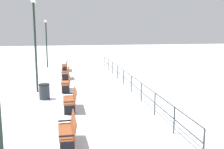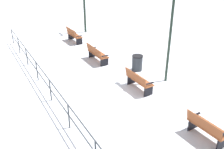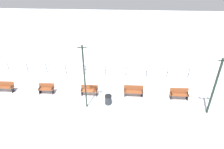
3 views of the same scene
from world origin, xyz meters
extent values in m
plane|color=white|center=(0.00, 0.00, 0.00)|extent=(80.00, 80.00, 0.00)
cube|color=brown|center=(0.04, -7.63, 0.46)|extent=(0.45, 1.68, 0.04)
cube|color=brown|center=(-0.18, -7.63, 0.70)|extent=(0.13, 1.67, 0.45)
cube|color=black|center=(0.03, -6.89, 0.23)|extent=(0.39, 0.05, 0.46)
cube|color=black|center=(0.05, -6.89, 0.58)|extent=(0.39, 0.07, 0.04)
cube|color=brown|center=(0.01, -3.81, 0.46)|extent=(0.57, 1.38, 0.04)
cube|color=brown|center=(-0.25, -3.83, 0.68)|extent=(0.16, 1.36, 0.40)
cube|color=black|center=(0.04, -4.39, 0.23)|extent=(0.47, 0.07, 0.46)
cube|color=black|center=(-0.01, -3.24, 0.23)|extent=(0.47, 0.07, 0.46)
cube|color=black|center=(0.06, -4.39, 0.58)|extent=(0.47, 0.09, 0.04)
cube|color=black|center=(0.01, -3.23, 0.58)|extent=(0.47, 0.09, 0.04)
cube|color=brown|center=(0.01, 0.00, 0.46)|extent=(0.51, 1.49, 0.04)
cube|color=brown|center=(-0.24, 0.00, 0.68)|extent=(0.13, 1.48, 0.40)
cube|color=black|center=(0.02, -0.64, 0.23)|extent=(0.44, 0.06, 0.46)
cube|color=black|center=(0.00, 0.64, 0.23)|extent=(0.44, 0.06, 0.46)
cube|color=black|center=(0.04, -0.64, 0.58)|extent=(0.44, 0.08, 0.04)
cube|color=black|center=(0.02, 0.64, 0.58)|extent=(0.44, 0.08, 0.04)
cube|color=brown|center=(-0.14, 3.81, 0.45)|extent=(0.53, 1.67, 0.04)
cube|color=brown|center=(-0.40, 3.81, 0.69)|extent=(0.13, 1.67, 0.45)
cube|color=black|center=(-0.13, 3.08, 0.22)|extent=(0.47, 0.05, 0.45)
cube|color=black|center=(-0.14, 4.55, 0.22)|extent=(0.47, 0.05, 0.45)
cube|color=black|center=(-0.11, 3.08, 0.57)|extent=(0.47, 0.07, 0.04)
cube|color=black|center=(-0.12, 4.55, 0.57)|extent=(0.47, 0.07, 0.04)
cube|color=brown|center=(0.03, 7.63, 0.46)|extent=(0.53, 1.57, 0.04)
cube|color=brown|center=(-0.21, 7.62, 0.71)|extent=(0.17, 1.55, 0.47)
cube|color=black|center=(0.05, 6.95, 0.23)|extent=(0.43, 0.06, 0.46)
cube|color=black|center=(0.00, 8.30, 0.23)|extent=(0.43, 0.06, 0.46)
cube|color=black|center=(0.07, 6.96, 0.58)|extent=(0.43, 0.08, 0.04)
cube|color=black|center=(0.02, 8.31, 0.58)|extent=(0.43, 0.08, 0.04)
cylinder|color=#1E2D23|center=(1.60, 0.08, 2.57)|extent=(0.12, 0.12, 5.13)
cylinder|color=#1E2D23|center=(1.60, 0.08, 5.01)|extent=(0.07, 0.75, 0.07)
sphere|color=white|center=(1.60, -0.30, 5.14)|extent=(0.27, 0.27, 0.27)
sphere|color=white|center=(1.60, 0.46, 5.14)|extent=(0.27, 0.27, 0.27)
cone|color=#1E2D23|center=(1.60, 0.08, 5.19)|extent=(0.16, 0.16, 0.12)
cylinder|color=#1E2D23|center=(1.60, 9.40, 2.25)|extent=(0.16, 0.16, 4.49)
cylinder|color=#1E2D23|center=(1.60, 9.40, 4.37)|extent=(0.09, 0.70, 0.09)
sphere|color=white|center=(1.60, 9.04, 4.48)|extent=(0.25, 0.25, 0.25)
cone|color=#1E2D23|center=(1.60, 9.40, 4.55)|extent=(0.22, 0.22, 0.12)
cylinder|color=#383D42|center=(-3.72, -9.40, 0.48)|extent=(0.05, 0.05, 0.97)
cylinder|color=#383D42|center=(-3.72, -7.31, 0.48)|extent=(0.05, 0.05, 0.97)
cylinder|color=#383D42|center=(-3.72, -5.22, 0.48)|extent=(0.05, 0.05, 0.97)
cylinder|color=#383D42|center=(-3.72, -3.13, 0.48)|extent=(0.05, 0.05, 0.97)
cylinder|color=#383D42|center=(-3.72, -1.04, 0.48)|extent=(0.05, 0.05, 0.97)
cylinder|color=#383D42|center=(-3.72, 1.04, 0.48)|extent=(0.05, 0.05, 0.97)
cylinder|color=#383D42|center=(-3.72, 3.13, 0.48)|extent=(0.05, 0.05, 0.97)
cylinder|color=#383D42|center=(-3.72, 5.22, 0.48)|extent=(0.05, 0.05, 0.97)
cylinder|color=#383D42|center=(-3.72, 7.31, 0.48)|extent=(0.05, 0.05, 0.97)
cylinder|color=#383D42|center=(-3.72, 9.40, 0.48)|extent=(0.05, 0.05, 0.97)
cylinder|color=#383D42|center=(-3.72, 0.00, 0.97)|extent=(0.04, 18.80, 0.04)
cylinder|color=#383D42|center=(-3.72, 0.00, 0.53)|extent=(0.04, 18.80, 0.04)
cylinder|color=#2D3338|center=(1.09, 1.75, 0.38)|extent=(0.54, 0.54, 0.75)
cylinder|color=black|center=(1.09, 1.75, 0.78)|extent=(0.56, 0.56, 0.06)
camera|label=1|loc=(0.00, 15.95, 3.72)|focal=43.81mm
camera|label=2|loc=(-5.98, -8.02, 5.61)|focal=40.51mm
camera|label=3|loc=(13.46, 2.99, 9.63)|focal=30.47mm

